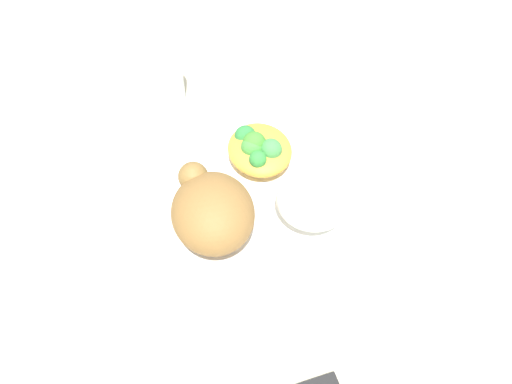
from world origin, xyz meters
TOP-DOWN VIEW (x-y plane):
  - ground_plane at (0.00, 0.00)m, footprint 2.00×2.00m
  - plate at (0.00, 0.00)m, footprint 0.29×0.29m
  - roasted_chicken at (-0.03, 0.06)m, footprint 0.11×0.09m
  - rice_pile at (-0.04, -0.05)m, footprint 0.08×0.08m
  - mac_cheese_with_broccoli at (0.06, -0.02)m, footprint 0.09×0.08m
  - fork at (-0.18, 0.04)m, footprint 0.03×0.14m
  - water_glass at (0.23, 0.09)m, footprint 0.07×0.07m

SIDE VIEW (x-z plane):
  - ground_plane at x=0.00m, z-range 0.00..0.00m
  - fork at x=-0.18m, z-range 0.00..0.01m
  - plate at x=0.00m, z-range 0.00..0.02m
  - mac_cheese_with_broccoli at x=0.06m, z-range 0.01..0.06m
  - rice_pile at x=-0.04m, z-range 0.02..0.06m
  - water_glass at x=0.23m, z-range 0.00..0.08m
  - roasted_chicken at x=-0.03m, z-range 0.02..0.08m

